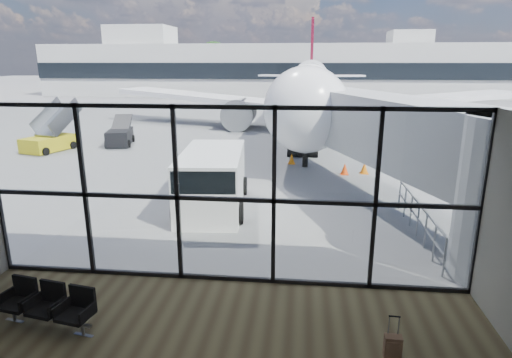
% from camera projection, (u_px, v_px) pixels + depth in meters
% --- Properties ---
extents(ground, '(220.00, 220.00, 0.00)m').
position_uv_depth(ground, '(287.00, 110.00, 49.38)').
color(ground, slate).
rests_on(ground, ground).
extents(lounge_shell, '(12.02, 8.01, 4.51)m').
position_uv_depth(lounge_shell, '(161.00, 278.00, 5.74)').
color(lounge_shell, brown).
rests_on(lounge_shell, ground).
extents(glass_curtain_wall, '(12.10, 0.12, 4.50)m').
position_uv_depth(glass_curtain_wall, '(225.00, 197.00, 10.45)').
color(glass_curtain_wall, white).
rests_on(glass_curtain_wall, ground).
extents(jet_bridge, '(8.00, 16.50, 4.33)m').
position_uv_depth(jet_bridge, '(381.00, 133.00, 16.58)').
color(jet_bridge, '#A0A4A6').
rests_on(jet_bridge, ground).
extents(apron_railing, '(0.06, 5.46, 1.11)m').
position_uv_depth(apron_railing, '(418.00, 215.00, 13.63)').
color(apron_railing, gray).
rests_on(apron_railing, ground).
extents(far_terminal, '(80.00, 12.20, 11.00)m').
position_uv_depth(far_terminal, '(289.00, 69.00, 69.37)').
color(far_terminal, beige).
rests_on(far_terminal, ground).
extents(tree_0, '(4.95, 4.95, 7.12)m').
position_uv_depth(tree_0, '(63.00, 65.00, 83.48)').
color(tree_0, '#382619').
rests_on(tree_0, ground).
extents(tree_1, '(5.61, 5.61, 8.07)m').
position_uv_depth(tree_1, '(92.00, 62.00, 82.69)').
color(tree_1, '#382619').
rests_on(tree_1, ground).
extents(tree_2, '(6.27, 6.27, 9.03)m').
position_uv_depth(tree_2, '(121.00, 59.00, 81.90)').
color(tree_2, '#382619').
rests_on(tree_2, ground).
extents(tree_3, '(4.95, 4.95, 7.12)m').
position_uv_depth(tree_3, '(152.00, 66.00, 81.61)').
color(tree_3, '#382619').
rests_on(tree_3, ground).
extents(tree_4, '(5.61, 5.61, 8.07)m').
position_uv_depth(tree_4, '(183.00, 62.00, 80.82)').
color(tree_4, '#382619').
rests_on(tree_4, ground).
extents(tree_5, '(6.27, 6.27, 9.03)m').
position_uv_depth(tree_5, '(214.00, 59.00, 80.03)').
color(tree_5, '#382619').
rests_on(tree_5, ground).
extents(seating_row, '(2.16, 0.96, 0.96)m').
position_uv_depth(seating_row, '(49.00, 303.00, 9.03)').
color(seating_row, gray).
rests_on(seating_row, ground).
extents(suitcase, '(0.33, 0.25, 0.88)m').
position_uv_depth(suitcase, '(393.00, 347.00, 8.04)').
color(suitcase, brown).
rests_on(suitcase, ground).
extents(airliner, '(35.20, 40.73, 10.49)m').
position_uv_depth(airliner, '(310.00, 88.00, 36.98)').
color(airliner, white).
rests_on(airliner, ground).
extents(service_van, '(2.83, 5.24, 2.20)m').
position_uv_depth(service_van, '(212.00, 180.00, 16.10)').
color(service_van, white).
rests_on(service_van, ground).
extents(belt_loader, '(2.23, 4.11, 1.80)m').
position_uv_depth(belt_loader, '(120.00, 136.00, 28.78)').
color(belt_loader, black).
rests_on(belt_loader, ground).
extents(mobile_stairs, '(2.61, 3.93, 2.54)m').
position_uv_depth(mobile_stairs, '(50.00, 141.00, 26.86)').
color(mobile_stairs, gold).
rests_on(mobile_stairs, ground).
extents(traffic_cone_a, '(0.39, 0.39, 0.56)m').
position_uv_depth(traffic_cone_a, '(292.00, 159.00, 23.48)').
color(traffic_cone_a, orange).
rests_on(traffic_cone_a, ground).
extents(traffic_cone_b, '(0.40, 0.40, 0.57)m').
position_uv_depth(traffic_cone_b, '(345.00, 169.00, 21.28)').
color(traffic_cone_b, '#FF480D').
rests_on(traffic_cone_b, ground).
extents(traffic_cone_c, '(0.41, 0.41, 0.58)m').
position_uv_depth(traffic_cone_c, '(364.00, 168.00, 21.45)').
color(traffic_cone_c, orange).
rests_on(traffic_cone_c, ground).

